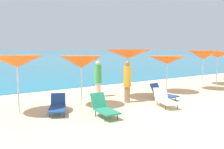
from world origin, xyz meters
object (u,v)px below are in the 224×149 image
Objects in this scene: umbrella_2 at (128,54)px; lounge_chair_3 at (104,107)px; umbrella_1 at (81,62)px; umbrella_3 at (167,60)px; lounge_chair_0 at (58,106)px; umbrella_4 at (203,55)px; lounge_chair_4 at (163,93)px; umbrella_5 at (218,54)px; lounge_chair_1 at (165,99)px; beachgoer_1 at (127,80)px; umbrella_0 at (17,61)px; beachgoer_0 at (98,78)px.

umbrella_2 is 3.87m from lounge_chair_3.
umbrella_1 is 0.96× the size of umbrella_3.
umbrella_4 is at bearing 25.80° from lounge_chair_0.
lounge_chair_4 is at bearing -142.71° from umbrella_3.
umbrella_5 is 1.65× the size of lounge_chair_4.
umbrella_4 is at bearing -12.38° from umbrella_3.
umbrella_1 is at bearing -175.72° from umbrella_2.
lounge_chair_1 is 1.47m from lounge_chair_4.
beachgoer_1 is (-8.30, -0.76, -1.06)m from umbrella_5.
umbrella_5 is at bearing 15.49° from lounge_chair_3.
lounge_chair_3 is at bearing -41.83° from umbrella_0.
beachgoer_1 is (-0.83, 1.54, 0.70)m from lounge_chair_1.
umbrella_3 is 4.96m from umbrella_5.
umbrella_1 is (2.47, -0.30, -0.08)m from umbrella_0.
umbrella_3 reaches higher than lounge_chair_1.
umbrella_0 is 7.88m from umbrella_3.
umbrella_5 reaches higher than beachgoer_0.
umbrella_2 is 2.53m from lounge_chair_4.
lounge_chair_3 is at bearing -159.45° from umbrella_3.
beachgoer_1 is at bearing -10.04° from umbrella_0.
umbrella_3 is at bearing 29.94° from lounge_chair_4.
lounge_chair_1 is at bearing -138.29° from umbrella_3.
beachgoer_1 reaches higher than lounge_chair_3.
umbrella_2 is 2.78m from umbrella_3.
lounge_chair_1 is at bearing -35.30° from umbrella_1.
umbrella_5 is 1.21× the size of beachgoer_1.
lounge_chair_4 is at bearing -111.38° from beachgoer_1.
beachgoer_0 is (4.12, 1.10, -1.00)m from umbrella_0.
lounge_chair_0 is (-3.91, -0.68, -1.88)m from umbrella_2.
umbrella_1 is 4.30m from lounge_chair_4.
umbrella_3 is 0.95× the size of umbrella_4.
umbrella_3 is 2.55m from umbrella_4.
umbrella_0 reaches higher than lounge_chair_1.
umbrella_5 is (12.83, -0.04, 0.10)m from umbrella_0.
umbrella_0 is at bearing 178.85° from umbrella_2.
umbrella_5 is (10.35, 0.26, 0.18)m from umbrella_1.
umbrella_0 reaches higher than lounge_chair_0.
lounge_chair_3 is at bearing -92.22° from umbrella_1.
beachgoer_1 is (-1.82, 0.46, 0.71)m from lounge_chair_4.
umbrella_4 is 8.28m from lounge_chair_3.
umbrella_3 is 1.48× the size of lounge_chair_0.
umbrella_0 is 0.91× the size of umbrella_2.
umbrella_1 is 2.09m from lounge_chair_0.
umbrella_3 reaches higher than lounge_chair_0.
lounge_chair_1 is (4.15, -1.56, 0.02)m from lounge_chair_0.
umbrella_4 is at bearing 1.39° from lounge_chair_4.
umbrella_4 is 2.54m from umbrella_5.
lounge_chair_3 is (-7.95, -1.51, -1.73)m from umbrella_4.
beachgoer_1 is at bearing -178.43° from umbrella_4.
beachgoer_0 is at bearing 162.26° from umbrella_3.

